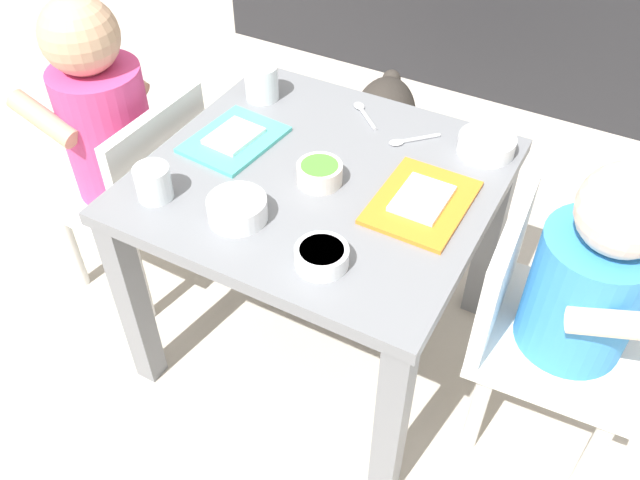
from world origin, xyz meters
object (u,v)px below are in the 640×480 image
(water_cup_left, at_px, (154,184))
(cereal_bowl_left_side, at_px, (322,256))
(dining_table, at_px, (320,208))
(seated_child_right, at_px, (579,287))
(seated_child_left, at_px, (110,128))
(food_tray_right, at_px, (422,201))
(spoon_by_right_tray, at_px, (364,112))
(water_cup_right, at_px, (262,84))
(veggie_bowl_far, at_px, (487,144))
(dog, at_px, (382,125))
(food_tray_left, at_px, (234,139))
(spoon_by_left_tray, at_px, (409,140))
(cereal_bowl_right_side, at_px, (320,173))
(veggie_bowl_near, at_px, (237,208))

(water_cup_left, distance_m, cereal_bowl_left_side, 0.31)
(dining_table, relative_size, seated_child_right, 0.95)
(seated_child_left, distance_m, food_tray_right, 0.64)
(food_tray_right, height_order, spoon_by_right_tray, food_tray_right)
(water_cup_right, relative_size, veggie_bowl_far, 0.68)
(dog, xyz_separation_m, water_cup_right, (-0.11, -0.37, 0.28))
(food_tray_left, height_order, spoon_by_left_tray, food_tray_left)
(seated_child_left, distance_m, veggie_bowl_far, 0.72)
(water_cup_right, bearing_deg, food_tray_right, -20.74)
(cereal_bowl_left_side, bearing_deg, cereal_bowl_right_side, 119.56)
(dining_table, relative_size, seated_child_left, 0.87)
(water_cup_left, distance_m, water_cup_right, 0.34)
(water_cup_left, bearing_deg, dog, 82.30)
(food_tray_right, bearing_deg, seated_child_left, -176.65)
(seated_child_right, xyz_separation_m, food_tray_right, (-0.27, -0.01, 0.07))
(seated_child_left, distance_m, veggie_bowl_near, 0.42)
(spoon_by_left_tray, relative_size, spoon_by_right_tray, 0.98)
(seated_child_left, bearing_deg, veggie_bowl_far, 18.19)
(seated_child_right, height_order, water_cup_right, seated_child_right)
(seated_child_left, xyz_separation_m, cereal_bowl_left_side, (0.56, -0.16, 0.05))
(veggie_bowl_near, bearing_deg, veggie_bowl_far, 51.19)
(veggie_bowl_near, bearing_deg, dog, 94.24)
(seated_child_right, bearing_deg, food_tray_left, -179.46)
(cereal_bowl_left_side, height_order, cereal_bowl_right_side, cereal_bowl_right_side)
(food_tray_left, height_order, cereal_bowl_left_side, cereal_bowl_left_side)
(seated_child_left, xyz_separation_m, cereal_bowl_right_side, (0.46, 0.01, 0.06))
(seated_child_left, height_order, spoon_by_right_tray, seated_child_left)
(dining_table, xyz_separation_m, spoon_by_left_tray, (0.10, 0.16, 0.08))
(cereal_bowl_left_side, distance_m, veggie_bowl_near, 0.17)
(dog, bearing_deg, water_cup_left, -97.70)
(seated_child_right, bearing_deg, water_cup_right, 167.75)
(cereal_bowl_right_side, xyz_separation_m, veggie_bowl_far, (0.22, 0.22, -0.00))
(dog, relative_size, cereal_bowl_right_side, 5.18)
(dining_table, distance_m, spoon_by_right_tray, 0.22)
(dining_table, relative_size, spoon_by_right_tray, 7.18)
(veggie_bowl_far, bearing_deg, food_tray_left, -155.54)
(dog, bearing_deg, dining_table, -78.22)
(veggie_bowl_near, height_order, veggie_bowl_far, veggie_bowl_near)
(water_cup_right, height_order, veggie_bowl_near, water_cup_right)
(water_cup_left, height_order, water_cup_right, water_cup_right)
(water_cup_left, bearing_deg, cereal_bowl_right_side, 36.79)
(cereal_bowl_left_side, height_order, veggie_bowl_far, veggie_bowl_far)
(spoon_by_right_tray, bearing_deg, food_tray_right, -44.44)
(seated_child_right, relative_size, veggie_bowl_far, 6.13)
(food_tray_left, xyz_separation_m, water_cup_left, (-0.03, -0.19, 0.02))
(food_tray_left, relative_size, spoon_by_right_tray, 2.27)
(seated_child_left, height_order, cereal_bowl_left_side, seated_child_left)
(water_cup_right, xyz_separation_m, cereal_bowl_left_side, (0.32, -0.35, -0.01))
(dining_table, height_order, spoon_by_left_tray, spoon_by_left_tray)
(spoon_by_left_tray, bearing_deg, water_cup_right, -179.93)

